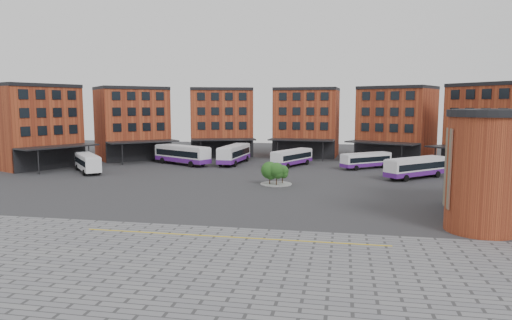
% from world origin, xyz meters
% --- Properties ---
extents(ground, '(160.00, 160.00, 0.00)m').
position_xyz_m(ground, '(0.00, 0.00, 0.00)').
color(ground, '#28282B').
rests_on(ground, ground).
extents(paving_zone, '(50.00, 22.00, 0.02)m').
position_xyz_m(paving_zone, '(2.00, -22.00, 0.01)').
color(paving_zone, slate).
rests_on(paving_zone, ground).
extents(yellow_line, '(26.00, 0.15, 0.02)m').
position_xyz_m(yellow_line, '(2.00, -14.00, 0.03)').
color(yellow_line, gold).
rests_on(yellow_line, paving_zone).
extents(main_building, '(94.14, 42.48, 14.60)m').
position_xyz_m(main_building, '(-4.77, 38.25, 7.23)').
color(main_building, '#9B3F21').
rests_on(main_building, ground).
extents(tree_island, '(4.40, 4.40, 3.24)m').
position_xyz_m(tree_island, '(1.87, 11.49, 1.81)').
color(tree_island, gray).
rests_on(tree_island, ground).
extents(bus_a, '(8.63, 9.42, 2.95)m').
position_xyz_m(bus_a, '(-30.01, 17.53, 1.75)').
color(bus_a, white).
rests_on(bus_a, ground).
extents(bus_b, '(12.33, 8.67, 3.53)m').
position_xyz_m(bus_b, '(-18.11, 29.57, 1.91)').
color(bus_b, silver).
rests_on(bus_b, ground).
extents(bus_c, '(3.70, 12.48, 3.47)m').
position_xyz_m(bus_c, '(-8.95, 32.57, 1.88)').
color(bus_c, silver).
rests_on(bus_c, ground).
extents(bus_d, '(6.70, 10.55, 2.97)m').
position_xyz_m(bus_d, '(2.08, 31.28, 1.61)').
color(bus_d, white).
rests_on(bus_d, ground).
extents(bus_e, '(8.97, 7.87, 2.74)m').
position_xyz_m(bus_e, '(15.03, 30.53, 1.48)').
color(bus_e, white).
rests_on(bus_e, ground).
extents(bus_f, '(9.93, 9.43, 3.14)m').
position_xyz_m(bus_f, '(21.82, 21.06, 1.70)').
color(bus_f, white).
rests_on(bus_f, ground).
extents(blue_car, '(4.34, 2.54, 1.35)m').
position_xyz_m(blue_car, '(23.75, -7.82, 0.68)').
color(blue_car, '#0B0F96').
rests_on(blue_car, ground).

